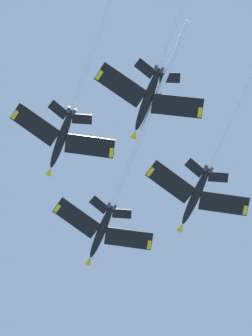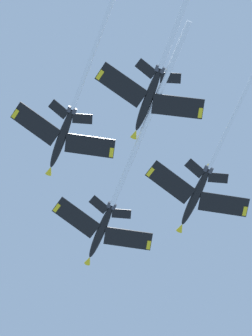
{
  "view_description": "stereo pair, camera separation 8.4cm",
  "coord_description": "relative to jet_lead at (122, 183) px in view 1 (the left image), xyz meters",
  "views": [
    {
      "loc": [
        -8.33,
        8.89,
        1.82
      ],
      "look_at": [
        -15.46,
        1.15,
        119.97
      ],
      "focal_mm": 69.52,
      "sensor_mm": 36.0,
      "label": 1
    },
    {
      "loc": [
        -8.27,
        8.83,
        1.82
      ],
      "look_at": [
        -15.46,
        1.15,
        119.97
      ],
      "focal_mm": 69.52,
      "sensor_mm": 36.0,
      "label": 2
    }
  ],
  "objects": [
    {
      "name": "jet_left_wing",
      "position": [
        17.19,
        7.89,
        -3.31
      ],
      "size": [
        26.73,
        50.95,
        15.53
      ],
      "color": "black"
    },
    {
      "name": "jet_slot",
      "position": [
        11.16,
        24.55,
        -7.44
      ],
      "size": [
        26.36,
        47.35,
        14.58
      ],
      "color": "black"
    },
    {
      "name": "jet_right_wing",
      "position": [
        -9.11,
        14.11,
        -2.69
      ],
      "size": [
        24.75,
        47.22,
        13.37
      ],
      "color": "black"
    },
    {
      "name": "jet_lead",
      "position": [
        0.0,
        0.0,
        0.0
      ],
      "size": [
        24.49,
        45.6,
        14.03
      ],
      "color": "black"
    }
  ]
}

